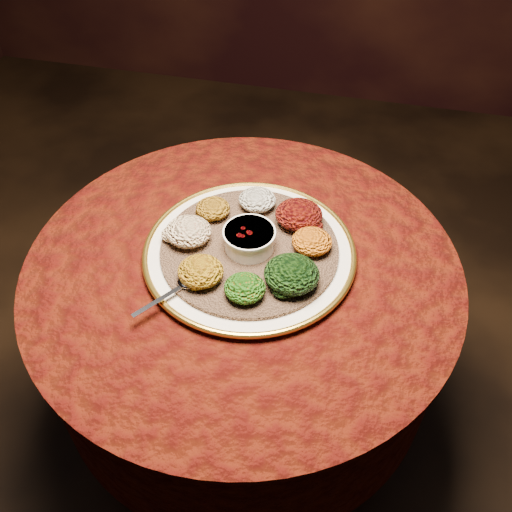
# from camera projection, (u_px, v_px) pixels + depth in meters

# --- Properties ---
(table) EXTENTS (0.96, 0.96, 0.73)m
(table) POSITION_uv_depth(u_px,v_px,m) (244.00, 315.00, 1.38)
(table) COLOR black
(table) RESTS_ON ground
(platter) EXTENTS (0.47, 0.47, 0.02)m
(platter) POSITION_uv_depth(u_px,v_px,m) (249.00, 252.00, 1.25)
(platter) COLOR white
(platter) RESTS_ON table
(injera) EXTENTS (0.42, 0.42, 0.01)m
(injera) POSITION_uv_depth(u_px,v_px,m) (249.00, 249.00, 1.25)
(injera) COLOR brown
(injera) RESTS_ON platter
(stew_bowl) EXTENTS (0.11, 0.11, 0.05)m
(stew_bowl) POSITION_uv_depth(u_px,v_px,m) (249.00, 238.00, 1.22)
(stew_bowl) COLOR white
(stew_bowl) RESTS_ON injera
(spoon) EXTENTS (0.11, 0.13, 0.01)m
(spoon) POSITION_uv_depth(u_px,v_px,m) (183.00, 285.00, 1.16)
(spoon) COLOR silver
(spoon) RESTS_ON injera
(portion_ayib) EXTENTS (0.09, 0.08, 0.04)m
(portion_ayib) POSITION_uv_depth(u_px,v_px,m) (257.00, 200.00, 1.32)
(portion_ayib) COLOR beige
(portion_ayib) RESTS_ON injera
(portion_kitfo) EXTENTS (0.11, 0.10, 0.05)m
(portion_kitfo) POSITION_uv_depth(u_px,v_px,m) (299.00, 215.00, 1.28)
(portion_kitfo) COLOR black
(portion_kitfo) RESTS_ON injera
(portion_tikil) EXTENTS (0.09, 0.08, 0.04)m
(portion_tikil) POSITION_uv_depth(u_px,v_px,m) (312.00, 241.00, 1.22)
(portion_tikil) COLOR #A95B0E
(portion_tikil) RESTS_ON injera
(portion_gomen) EXTENTS (0.11, 0.11, 0.05)m
(portion_gomen) POSITION_uv_depth(u_px,v_px,m) (292.00, 274.00, 1.15)
(portion_gomen) COLOR black
(portion_gomen) RESTS_ON injera
(portion_mixveg) EXTENTS (0.08, 0.08, 0.04)m
(portion_mixveg) POSITION_uv_depth(u_px,v_px,m) (245.00, 288.00, 1.13)
(portion_mixveg) COLOR #AD490B
(portion_mixveg) RESTS_ON injera
(portion_kik) EXTENTS (0.10, 0.09, 0.05)m
(portion_kik) POSITION_uv_depth(u_px,v_px,m) (201.00, 271.00, 1.16)
(portion_kik) COLOR #9C730D
(portion_kik) RESTS_ON injera
(portion_timatim) EXTENTS (0.10, 0.10, 0.05)m
(portion_timatim) POSITION_uv_depth(u_px,v_px,m) (188.00, 231.00, 1.24)
(portion_timatim) COLOR maroon
(portion_timatim) RESTS_ON injera
(portion_shiro) EXTENTS (0.08, 0.07, 0.04)m
(portion_shiro) POSITION_uv_depth(u_px,v_px,m) (213.00, 208.00, 1.30)
(portion_shiro) COLOR #83580F
(portion_shiro) RESTS_ON injera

